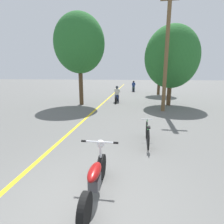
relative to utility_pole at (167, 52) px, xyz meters
name	(u,v)px	position (x,y,z in m)	size (l,w,h in m)	color
ground_plane	(75,209)	(-2.86, -9.12, -3.75)	(120.00, 120.00, 0.00)	#60605E
lane_stripe_center	(105,102)	(-4.56, 3.26, -3.75)	(0.14, 48.00, 0.01)	yellow
utility_pole	(167,52)	(0.00, 0.00, 0.00)	(1.10, 0.24, 7.32)	brown
roadside_tree_right_near	(172,57)	(0.73, 2.27, -0.12)	(4.00, 3.60, 5.94)	#513A23
roadside_tree_right_far	(160,59)	(0.73, 9.10, 0.29)	(3.16, 2.84, 5.88)	#513A23
roadside_tree_left	(79,44)	(-6.15, 1.61, 0.88)	(3.83, 3.44, 6.85)	#513A23
motorcycle_foreground	(95,178)	(-2.56, -8.70, -3.35)	(0.85, 1.99, 1.02)	black
motorcycle_rider_lead	(117,96)	(-3.46, 3.17, -3.22)	(0.50, 2.09, 1.41)	black
motorcycle_rider_far	(134,87)	(-2.22, 12.29, -3.20)	(0.50, 2.12, 1.44)	black
bicycle_parked	(147,134)	(-1.34, -5.74, -3.38)	(0.44, 1.72, 0.80)	black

